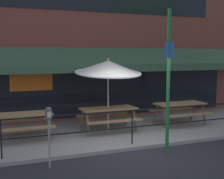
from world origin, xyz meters
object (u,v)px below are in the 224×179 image
at_px(patio_umbrella_centre, 108,67).
at_px(parking_meter_near, 49,119).
at_px(street_sign_pole, 168,80).
at_px(picnic_table_centre, 108,113).
at_px(picnic_table_right, 180,107).
at_px(picnic_table_left, 21,119).

bearing_deg(patio_umbrella_centre, parking_meter_near, -134.24).
bearing_deg(street_sign_pole, parking_meter_near, -179.63).
distance_m(picnic_table_centre, street_sign_pole, 2.78).
xyz_separation_m(picnic_table_centre, picnic_table_right, (2.75, 0.02, 0.00)).
relative_size(picnic_table_left, parking_meter_near, 1.27).
bearing_deg(picnic_table_left, patio_umbrella_centre, 0.04).
height_order(picnic_table_right, patio_umbrella_centre, patio_umbrella_centre).
height_order(parking_meter_near, street_sign_pole, street_sign_pole).
distance_m(picnic_table_right, parking_meter_near, 5.68).
bearing_deg(picnic_table_right, picnic_table_left, 179.93).
bearing_deg(patio_umbrella_centre, picnic_table_right, -0.19).
height_order(picnic_table_left, picnic_table_right, same).
relative_size(picnic_table_centre, parking_meter_near, 1.27).
bearing_deg(parking_meter_near, patio_umbrella_centre, 45.76).
height_order(picnic_table_centre, picnic_table_right, same).
bearing_deg(picnic_table_left, picnic_table_centre, -0.47).
relative_size(picnic_table_left, picnic_table_right, 1.00).
height_order(picnic_table_left, patio_umbrella_centre, patio_umbrella_centre).
height_order(picnic_table_left, parking_meter_near, parking_meter_near).
xyz_separation_m(picnic_table_left, patio_umbrella_centre, (2.75, 0.00, 1.47)).
bearing_deg(picnic_table_centre, picnic_table_left, 179.53).
relative_size(picnic_table_left, patio_umbrella_centre, 0.75).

